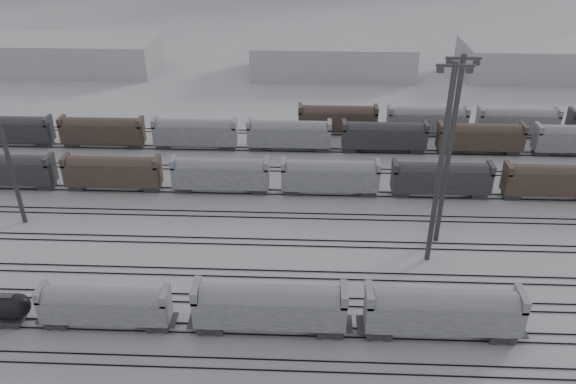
{
  "coord_description": "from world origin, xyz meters",
  "views": [
    {
      "loc": [
        4.72,
        -44.96,
        42.98
      ],
      "look_at": [
        1.78,
        25.04,
        4.0
      ],
      "focal_mm": 35.0,
      "sensor_mm": 36.0,
      "label": 1
    }
  ],
  "objects_px": {
    "hopper_car_c": "(443,310)",
    "light_mast_c": "(441,163)",
    "hopper_car_b": "(270,305)",
    "hopper_car_a": "(105,304)"
  },
  "relations": [
    {
      "from": "hopper_car_a",
      "to": "hopper_car_c",
      "type": "distance_m",
      "value": 36.02
    },
    {
      "from": "hopper_car_a",
      "to": "light_mast_c",
      "type": "distance_m",
      "value": 41.22
    },
    {
      "from": "hopper_car_b",
      "to": "light_mast_c",
      "type": "height_order",
      "value": "light_mast_c"
    },
    {
      "from": "hopper_car_b",
      "to": "light_mast_c",
      "type": "relative_size",
      "value": 0.62
    },
    {
      "from": "hopper_car_c",
      "to": "light_mast_c",
      "type": "height_order",
      "value": "light_mast_c"
    },
    {
      "from": "hopper_car_a",
      "to": "hopper_car_b",
      "type": "relative_size",
      "value": 0.86
    },
    {
      "from": "hopper_car_a",
      "to": "hopper_car_c",
      "type": "bearing_deg",
      "value": 0.0
    },
    {
      "from": "hopper_car_c",
      "to": "light_mast_c",
      "type": "bearing_deg",
      "value": 85.18
    },
    {
      "from": "hopper_car_b",
      "to": "light_mast_c",
      "type": "xyz_separation_m",
      "value": [
        19.4,
        14.12,
        10.23
      ]
    },
    {
      "from": "light_mast_c",
      "to": "hopper_car_b",
      "type": "bearing_deg",
      "value": -143.94
    }
  ]
}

